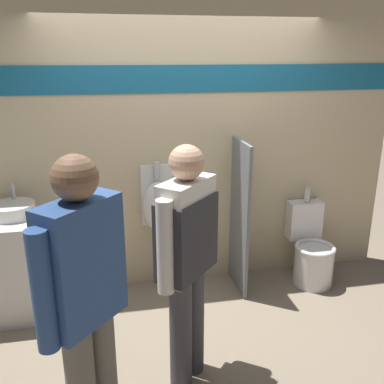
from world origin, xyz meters
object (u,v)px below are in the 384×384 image
object	(u,v)px
person_in_vest	(187,252)
person_with_lanyard	(86,301)
toilet	(311,252)
urinal_near_counter	(159,207)
cell_phone	(38,221)
sink_basin	(12,210)

from	to	relation	value
person_in_vest	person_with_lanyard	bearing A→B (deg)	168.45
toilet	person_in_vest	bearing A→B (deg)	-143.32
urinal_near_counter	person_with_lanyard	bearing A→B (deg)	-109.21
cell_phone	person_with_lanyard	distance (m)	1.49
urinal_near_counter	person_in_vest	size ratio (longest dim) A/B	0.74
person_with_lanyard	toilet	bearing A→B (deg)	-11.06
cell_phone	urinal_near_counter	distance (m)	1.06
sink_basin	person_with_lanyard	distance (m)	1.73
sink_basin	toilet	size ratio (longest dim) A/B	0.41
sink_basin	person_in_vest	distance (m)	1.72
sink_basin	person_with_lanyard	xyz separation A→B (m)	(0.66, -1.60, 0.03)
sink_basin	urinal_near_counter	world-z (taller)	urinal_near_counter
urinal_near_counter	toilet	world-z (taller)	urinal_near_counter
cell_phone	person_in_vest	bearing A→B (deg)	-42.59
cell_phone	person_in_vest	distance (m)	1.44
toilet	sink_basin	bearing A→B (deg)	178.68
sink_basin	toilet	distance (m)	2.81
urinal_near_counter	toilet	xyz separation A→B (m)	(1.49, -0.16, -0.53)
person_in_vest	person_with_lanyard	xyz separation A→B (m)	(-0.62, -0.45, -0.01)
sink_basin	cell_phone	bearing A→B (deg)	-38.14
cell_phone	urinal_near_counter	world-z (taller)	urinal_near_counter
urinal_near_counter	toilet	size ratio (longest dim) A/B	1.36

